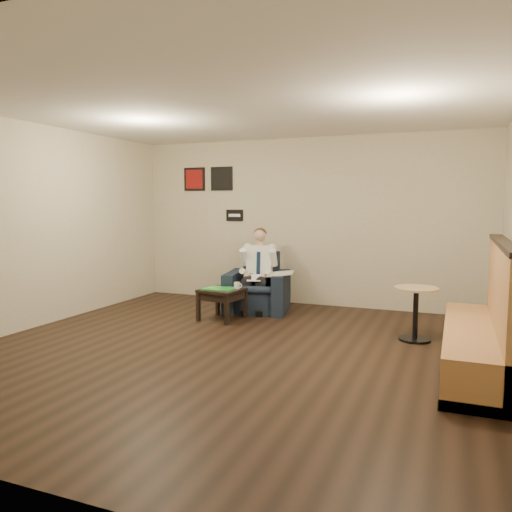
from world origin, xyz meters
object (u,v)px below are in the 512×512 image
at_px(side_table, 222,304).
at_px(green_folder, 219,288).
at_px(smartphone, 231,287).
at_px(armchair, 257,282).
at_px(seated_man, 256,273).
at_px(cafe_table, 415,314).
at_px(coffee_mug, 237,285).
at_px(banquette, 476,306).

distance_m(side_table, green_folder, 0.24).
bearing_deg(side_table, green_folder, -154.59).
bearing_deg(side_table, smartphone, 64.37).
relative_size(armchair, smartphone, 6.66).
bearing_deg(seated_man, smartphone, -124.71).
bearing_deg(smartphone, side_table, -97.35).
relative_size(green_folder, cafe_table, 0.68).
height_order(armchair, side_table, armchair).
xyz_separation_m(seated_man, green_folder, (-0.32, -0.65, -0.17)).
xyz_separation_m(side_table, smartphone, (0.07, 0.15, 0.23)).
distance_m(side_table, coffee_mug, 0.35).
bearing_deg(coffee_mug, green_folder, -154.59).
height_order(side_table, green_folder, green_folder).
bearing_deg(smartphone, cafe_table, 12.27).
xyz_separation_m(green_folder, coffee_mug, (0.23, 0.11, 0.04)).
xyz_separation_m(side_table, coffee_mug, (0.20, 0.09, 0.28)).
height_order(smartphone, cafe_table, cafe_table).
relative_size(armchair, side_table, 1.70).
bearing_deg(coffee_mug, seated_man, 80.83).
distance_m(armchair, banquette, 3.60).
bearing_deg(cafe_table, armchair, 160.47).
bearing_deg(green_folder, smartphone, 57.76).
height_order(armchair, cafe_table, armchair).
relative_size(armchair, seated_man, 0.75).
xyz_separation_m(green_folder, banquette, (3.42, -1.00, 0.19)).
distance_m(side_table, cafe_table, 2.74).
bearing_deg(coffee_mug, armchair, 84.40).
xyz_separation_m(coffee_mug, cafe_table, (2.54, -0.22, -0.17)).
xyz_separation_m(smartphone, cafe_table, (2.67, -0.28, -0.13)).
relative_size(smartphone, banquette, 0.06).
relative_size(seated_man, cafe_table, 1.87).
distance_m(seated_man, side_table, 0.80).
bearing_deg(green_folder, banquette, -16.34).
bearing_deg(seated_man, green_folder, -127.03).
bearing_deg(smartphone, banquette, -1.20).
bearing_deg(coffee_mug, banquette, -19.24).
height_order(green_folder, banquette, banquette).
bearing_deg(cafe_table, side_table, 177.35).
xyz_separation_m(green_folder, smartphone, (0.11, 0.17, -0.00)).
bearing_deg(armchair, green_folder, -121.99).
relative_size(armchair, coffee_mug, 9.81).
relative_size(seated_man, side_table, 2.25).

